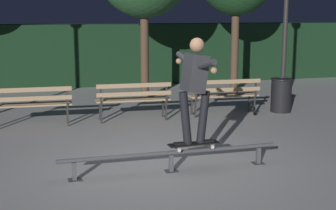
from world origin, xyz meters
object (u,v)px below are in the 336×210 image
object	(u,v)px
skateboarder	(195,82)
lamp_post_right	(286,5)
park_bench_leftmost	(32,101)
park_bench_left_center	(133,97)
trash_can	(281,95)
grind_rail	(171,156)
park_bench_right_center	(225,92)
skateboard	(194,144)

from	to	relation	value
skateboarder	lamp_post_right	xyz separation A→B (m)	(3.56, 3.83, 1.15)
skateboarder	park_bench_leftmost	world-z (taller)	skateboarder
park_bench_left_center	lamp_post_right	world-z (taller)	lamp_post_right
skateboarder	trash_can	world-z (taller)	skateboarder
trash_can	skateboarder	bearing A→B (deg)	-133.55
grind_rail	trash_can	bearing A→B (deg)	43.57
park_bench_right_center	skateboard	bearing A→B (deg)	-118.73
grind_rail	lamp_post_right	size ratio (longest dim) A/B	0.85
skateboarder	skateboard	bearing A→B (deg)	-176.48
grind_rail	park_bench_right_center	size ratio (longest dim) A/B	2.05
lamp_post_right	trash_can	xyz separation A→B (m)	(-0.18, -0.28, -2.07)
grind_rail	park_bench_left_center	bearing A→B (deg)	87.34
park_bench_right_center	trash_can	size ratio (longest dim) A/B	2.02
skateboard	park_bench_right_center	size ratio (longest dim) A/B	0.49
park_bench_leftmost	park_bench_left_center	bearing A→B (deg)	0.00
lamp_post_right	trash_can	distance (m)	2.10
grind_rail	skateboard	size ratio (longest dim) A/B	4.20
skateboard	grind_rail	bearing A→B (deg)	180.00
park_bench_left_center	park_bench_right_center	size ratio (longest dim) A/B	1.00
park_bench_left_center	trash_can	world-z (taller)	park_bench_left_center
park_bench_left_center	lamp_post_right	bearing A→B (deg)	5.01
park_bench_left_center	park_bench_right_center	distance (m)	2.11
park_bench_leftmost	park_bench_left_center	size ratio (longest dim) A/B	1.00
park_bench_leftmost	park_bench_right_center	world-z (taller)	same
skateboard	lamp_post_right	size ratio (longest dim) A/B	0.20
grind_rail	trash_can	xyz separation A→B (m)	(3.73, 3.55, 0.17)
park_bench_right_center	trash_can	xyz separation A→B (m)	(1.46, 0.05, -0.12)
skateboard	park_bench_leftmost	xyz separation A→B (m)	(-2.30, 3.50, 0.14)
grind_rail	trash_can	distance (m)	5.15
lamp_post_right	park_bench_left_center	bearing A→B (deg)	-174.99
lamp_post_right	trash_can	size ratio (longest dim) A/B	4.88
skateboard	park_bench_left_center	distance (m)	3.51
skateboarder	park_bench_left_center	world-z (taller)	skateboarder
park_bench_leftmost	park_bench_right_center	distance (m)	4.22
park_bench_leftmost	skateboard	bearing A→B (deg)	-56.68
park_bench_leftmost	lamp_post_right	distance (m)	6.18
skateboard	trash_can	xyz separation A→B (m)	(3.38, 3.55, 0.02)
park_bench_leftmost	park_bench_left_center	xyz separation A→B (m)	(2.11, 0.00, 0.00)
skateboarder	park_bench_leftmost	bearing A→B (deg)	123.35
skateboard	park_bench_left_center	world-z (taller)	park_bench_left_center
skateboarder	trash_can	size ratio (longest dim) A/B	1.95
grind_rail	park_bench_leftmost	distance (m)	4.01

